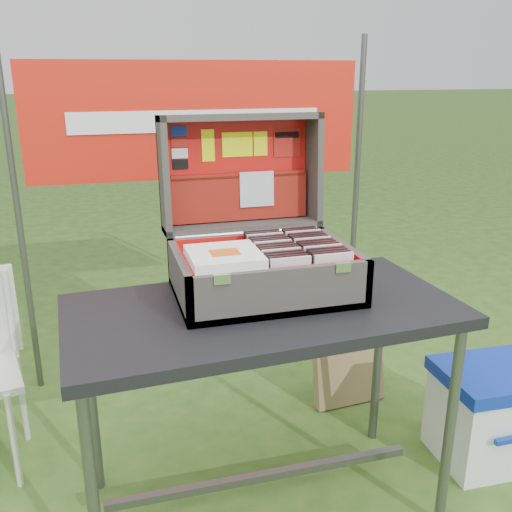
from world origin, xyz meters
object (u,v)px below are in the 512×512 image
object	(u,v)px
suitcase	(259,208)
cardboard_box	(349,366)
table	(263,411)
cooler	(494,413)

from	to	relation	value
suitcase	cardboard_box	world-z (taller)	suitcase
suitcase	cardboard_box	bearing A→B (deg)	35.61
table	cooler	xyz separation A→B (m)	(0.98, 0.01, -0.20)
cardboard_box	table	bearing A→B (deg)	-141.02
table	cardboard_box	size ratio (longest dim) A/B	3.46
table	suitcase	xyz separation A→B (m)	(0.03, 0.16, 0.69)
table	cardboard_box	bearing A→B (deg)	40.03
suitcase	table	bearing A→B (deg)	-101.17
cooler	suitcase	bearing A→B (deg)	173.34
suitcase	cardboard_box	size ratio (longest dim) A/B	1.63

